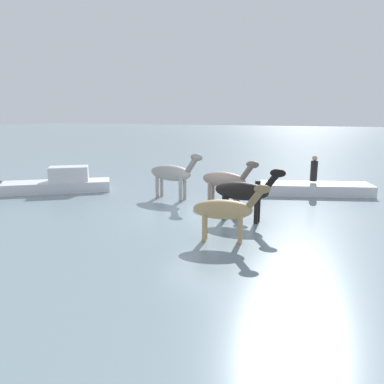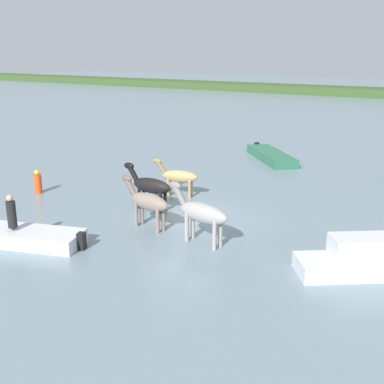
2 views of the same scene
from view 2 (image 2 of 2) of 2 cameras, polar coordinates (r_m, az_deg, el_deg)
The scene contains 10 objects.
ground_plane at distance 19.64m, azimuth -0.79°, elevation -3.05°, with size 207.81×207.81×0.00m, color gray.
horse_chestnut_trailing at distance 18.29m, azimuth -5.28°, elevation -1.15°, with size 2.47×0.85×1.91m.
horse_dun_straggler at distance 20.44m, azimuth -4.98°, elevation 0.76°, with size 2.45×0.62×1.91m.
horse_rear_stallion at distance 22.25m, azimuth -1.65°, elevation 1.86°, with size 2.23×0.90×1.73m.
horse_pinto_flank at distance 16.74m, azimuth 1.10°, elevation -2.48°, with size 2.66×0.90×2.06m.
boat_tender_starboard at distance 18.27m, azimuth -20.28°, elevation -5.08°, with size 5.29×2.89×0.75m.
boat_launch_far at distance 15.85m, azimuth 20.82°, elevation -7.90°, with size 4.85×4.01×1.35m.
boat_motor_center at distance 30.32m, azimuth 9.33°, elevation 4.11°, with size 4.64×4.80×0.76m.
person_spotter_bow at distance 17.85m, azimuth -20.60°, elevation -2.28°, with size 0.32×0.32×1.19m.
buoy_channel_marker at distance 23.98m, azimuth -17.79°, elevation 1.05°, with size 0.36×0.36×1.14m.
Camera 2 is at (9.96, -15.60, 6.58)m, focal length 45.04 mm.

